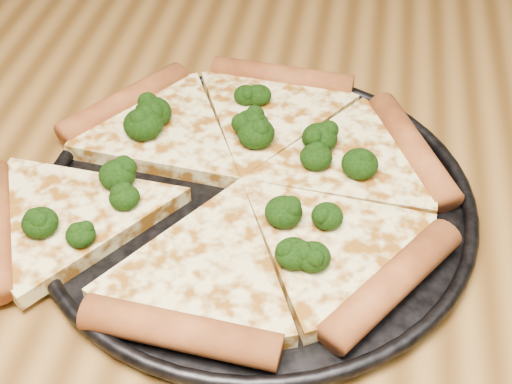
# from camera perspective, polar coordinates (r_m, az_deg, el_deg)

# --- Properties ---
(dining_table) EXTENTS (1.20, 0.90, 0.75)m
(dining_table) POSITION_cam_1_polar(r_m,az_deg,el_deg) (0.60, 2.96, -11.72)
(dining_table) COLOR brown
(dining_table) RESTS_ON ground
(pizza_pan) EXTENTS (0.35, 0.35, 0.02)m
(pizza_pan) POSITION_cam_1_polar(r_m,az_deg,el_deg) (0.56, 0.00, -0.62)
(pizza_pan) COLOR black
(pizza_pan) RESTS_ON dining_table
(pizza) EXTENTS (0.39, 0.33, 0.03)m
(pizza) POSITION_cam_1_polar(r_m,az_deg,el_deg) (0.56, -1.91, 0.76)
(pizza) COLOR #F0E493
(pizza) RESTS_ON pizza_pan
(broccoli_florets) EXTENTS (0.25, 0.21, 0.03)m
(broccoli_florets) POSITION_cam_1_polar(r_m,az_deg,el_deg) (0.57, -2.35, 2.60)
(broccoli_florets) COLOR black
(broccoli_florets) RESTS_ON pizza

